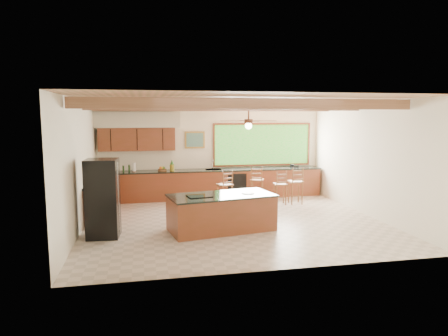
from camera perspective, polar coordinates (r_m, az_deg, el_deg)
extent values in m
plane|color=beige|center=(10.06, 1.37, -7.61)|extent=(7.20, 7.20, 0.00)
cube|color=white|center=(12.95, -1.78, 2.53)|extent=(7.20, 0.04, 3.00)
cube|color=white|center=(6.68, 7.57, -2.23)|extent=(7.20, 0.04, 3.00)
cube|color=white|center=(9.65, -19.94, 0.37)|extent=(0.04, 6.50, 3.00)
cube|color=white|center=(11.14, 19.78, 1.27)|extent=(0.04, 6.50, 3.00)
cube|color=#B07658|center=(9.72, 1.43, 9.73)|extent=(7.20, 6.50, 0.04)
cube|color=#926849|center=(8.16, 3.94, 9.16)|extent=(7.10, 0.15, 0.22)
cube|color=#926849|center=(10.20, 0.80, 8.84)|extent=(7.10, 0.15, 0.22)
cube|color=#926849|center=(11.97, -1.04, 8.64)|extent=(7.10, 0.15, 0.22)
cube|color=brown|center=(12.55, -12.30, 4.03)|extent=(2.30, 0.35, 0.70)
cube|color=beige|center=(12.46, -12.38, 6.77)|extent=(2.60, 0.50, 0.48)
cylinder|color=#FFEABF|center=(12.50, -15.58, 5.61)|extent=(0.10, 0.10, 0.01)
cylinder|color=#FFEABF|center=(12.48, -9.12, 5.79)|extent=(0.10, 0.10, 0.01)
cube|color=#65B440|center=(13.30, 5.50, 3.36)|extent=(3.20, 0.04, 1.30)
cube|color=#A37831|center=(12.81, -4.19, 4.03)|extent=(0.64, 0.03, 0.54)
cube|color=#477F60|center=(12.79, -4.18, 4.02)|extent=(0.54, 0.01, 0.44)
cube|color=brown|center=(12.75, -1.50, -2.35)|extent=(7.00, 0.65, 0.88)
cube|color=black|center=(12.68, -1.51, -0.31)|extent=(7.04, 0.69, 0.04)
cube|color=brown|center=(11.09, -16.94, -4.17)|extent=(0.65, 2.35, 0.88)
cube|color=black|center=(11.01, -17.03, -1.83)|extent=(0.69, 2.39, 0.04)
cube|color=black|center=(12.58, 1.90, -2.59)|extent=(0.60, 0.02, 0.78)
cube|color=silver|center=(12.68, -1.51, -0.28)|extent=(0.50, 0.38, 0.03)
cylinder|color=silver|center=(12.86, -1.67, 0.56)|extent=(0.03, 0.03, 0.30)
cylinder|color=silver|center=(12.74, -1.59, 1.09)|extent=(0.03, 0.20, 0.03)
cylinder|color=white|center=(12.48, -12.74, 0.11)|extent=(0.11, 0.11, 0.27)
cylinder|color=#21431B|center=(12.51, -14.18, -0.10)|extent=(0.05, 0.05, 0.19)
cylinder|color=#21431B|center=(12.56, -13.40, -0.02)|extent=(0.06, 0.06, 0.21)
cube|color=black|center=(13.41, 10.01, 0.31)|extent=(0.26, 0.22, 0.10)
cube|color=brown|center=(9.22, -0.38, -6.47)|extent=(2.49, 1.47, 0.79)
cube|color=black|center=(9.13, -0.38, -3.94)|extent=(2.53, 1.51, 0.04)
cube|color=black|center=(8.95, -3.54, -4.01)|extent=(0.59, 0.50, 0.02)
cylinder|color=white|center=(9.31, 3.45, -3.57)|extent=(0.29, 0.29, 0.01)
cube|color=black|center=(9.00, -16.94, -4.17)|extent=(0.71, 0.69, 1.70)
cube|color=silver|center=(8.97, -14.83, -4.13)|extent=(0.02, 0.05, 1.56)
cube|color=brown|center=(11.47, 0.11, -2.39)|extent=(0.49, 0.49, 0.04)
cylinder|color=brown|center=(11.35, -0.50, -4.22)|extent=(0.04, 0.04, 0.63)
cylinder|color=brown|center=(11.41, 1.01, -4.16)|extent=(0.04, 0.04, 0.63)
cylinder|color=brown|center=(11.65, -0.78, -3.92)|extent=(0.04, 0.04, 0.63)
cylinder|color=brown|center=(11.71, 0.69, -3.86)|extent=(0.04, 0.04, 0.63)
cube|color=brown|center=(12.07, 10.19, -1.92)|extent=(0.41, 0.41, 0.04)
cylinder|color=brown|center=(11.93, 9.73, -3.71)|extent=(0.04, 0.04, 0.65)
cylinder|color=brown|center=(12.05, 11.12, -3.63)|extent=(0.04, 0.04, 0.65)
cylinder|color=brown|center=(12.22, 9.20, -3.43)|extent=(0.04, 0.04, 0.65)
cylinder|color=brown|center=(12.33, 10.57, -3.36)|extent=(0.04, 0.04, 0.65)
cube|color=brown|center=(12.27, 4.75, -1.70)|extent=(0.51, 0.51, 0.04)
cylinder|color=brown|center=(12.14, 4.23, -3.44)|extent=(0.04, 0.04, 0.64)
cylinder|color=brown|center=(12.23, 5.64, -3.37)|extent=(0.04, 0.04, 0.64)
cylinder|color=brown|center=(12.44, 3.84, -3.17)|extent=(0.04, 0.04, 0.64)
cylinder|color=brown|center=(12.52, 5.22, -3.11)|extent=(0.04, 0.04, 0.64)
cube|color=brown|center=(11.92, 8.03, -2.30)|extent=(0.39, 0.39, 0.04)
cylinder|color=brown|center=(11.80, 7.58, -3.95)|extent=(0.03, 0.03, 0.59)
cylinder|color=brown|center=(11.89, 8.88, -3.88)|extent=(0.03, 0.03, 0.59)
cylinder|color=brown|center=(12.06, 7.14, -3.68)|extent=(0.03, 0.03, 0.59)
cylinder|color=brown|center=(12.15, 8.42, -3.62)|extent=(0.03, 0.03, 0.59)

